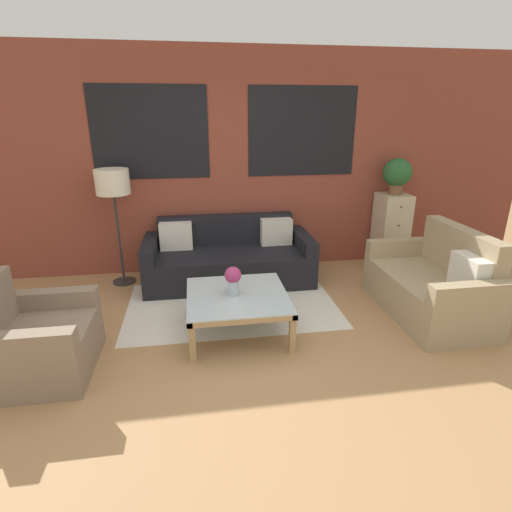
{
  "coord_description": "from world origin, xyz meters",
  "views": [
    {
      "loc": [
        -0.46,
        -2.79,
        2.03
      ],
      "look_at": [
        0.17,
        1.27,
        0.55
      ],
      "focal_mm": 28.0,
      "sensor_mm": 36.0,
      "label": 1
    }
  ],
  "objects_px": {
    "settee_vintage": "(433,286)",
    "floor_lamp": "(113,186)",
    "couch_dark": "(229,259)",
    "flower_vase": "(233,279)",
    "potted_plant": "(397,174)",
    "coffee_table": "(237,300)",
    "armchair_corner": "(35,341)",
    "drawer_cabinet": "(390,230)"
  },
  "relations": [
    {
      "from": "drawer_cabinet",
      "to": "settee_vintage",
      "type": "bearing_deg",
      "value": -98.55
    },
    {
      "from": "settee_vintage",
      "to": "coffee_table",
      "type": "bearing_deg",
      "value": -177.91
    },
    {
      "from": "armchair_corner",
      "to": "drawer_cabinet",
      "type": "bearing_deg",
      "value": 25.28
    },
    {
      "from": "floor_lamp",
      "to": "couch_dark",
      "type": "bearing_deg",
      "value": -5.2
    },
    {
      "from": "drawer_cabinet",
      "to": "couch_dark",
      "type": "bearing_deg",
      "value": -174.87
    },
    {
      "from": "floor_lamp",
      "to": "flower_vase",
      "type": "bearing_deg",
      "value": -48.77
    },
    {
      "from": "coffee_table",
      "to": "drawer_cabinet",
      "type": "height_order",
      "value": "drawer_cabinet"
    },
    {
      "from": "armchair_corner",
      "to": "potted_plant",
      "type": "relative_size",
      "value": 1.85
    },
    {
      "from": "armchair_corner",
      "to": "flower_vase",
      "type": "bearing_deg",
      "value": 12.7
    },
    {
      "from": "potted_plant",
      "to": "coffee_table",
      "type": "bearing_deg",
      "value": -146.63
    },
    {
      "from": "floor_lamp",
      "to": "potted_plant",
      "type": "height_order",
      "value": "potted_plant"
    },
    {
      "from": "settee_vintage",
      "to": "armchair_corner",
      "type": "distance_m",
      "value": 3.8
    },
    {
      "from": "armchair_corner",
      "to": "flower_vase",
      "type": "xyz_separation_m",
      "value": [
        1.66,
        0.37,
        0.29
      ]
    },
    {
      "from": "settee_vintage",
      "to": "potted_plant",
      "type": "relative_size",
      "value": 3.06
    },
    {
      "from": "settee_vintage",
      "to": "drawer_cabinet",
      "type": "xyz_separation_m",
      "value": [
        0.22,
        1.44,
        0.19
      ]
    },
    {
      "from": "settee_vintage",
      "to": "flower_vase",
      "type": "height_order",
      "value": "settee_vintage"
    },
    {
      "from": "settee_vintage",
      "to": "floor_lamp",
      "type": "distance_m",
      "value": 3.74
    },
    {
      "from": "couch_dark",
      "to": "potted_plant",
      "type": "relative_size",
      "value": 4.36
    },
    {
      "from": "armchair_corner",
      "to": "potted_plant",
      "type": "xyz_separation_m",
      "value": [
        3.99,
        1.89,
        1.0
      ]
    },
    {
      "from": "armchair_corner",
      "to": "flower_vase",
      "type": "distance_m",
      "value": 1.73
    },
    {
      "from": "couch_dark",
      "to": "floor_lamp",
      "type": "bearing_deg",
      "value": 174.8
    },
    {
      "from": "floor_lamp",
      "to": "drawer_cabinet",
      "type": "distance_m",
      "value": 3.66
    },
    {
      "from": "coffee_table",
      "to": "drawer_cabinet",
      "type": "relative_size",
      "value": 0.95
    },
    {
      "from": "couch_dark",
      "to": "settee_vintage",
      "type": "xyz_separation_m",
      "value": [
        2.05,
        -1.23,
        0.03
      ]
    },
    {
      "from": "armchair_corner",
      "to": "drawer_cabinet",
      "type": "relative_size",
      "value": 0.88
    },
    {
      "from": "floor_lamp",
      "to": "drawer_cabinet",
      "type": "xyz_separation_m",
      "value": [
        3.59,
        0.08,
        -0.72
      ]
    },
    {
      "from": "coffee_table",
      "to": "settee_vintage",
      "type": "bearing_deg",
      "value": 2.09
    },
    {
      "from": "couch_dark",
      "to": "floor_lamp",
      "type": "relative_size",
      "value": 1.45
    },
    {
      "from": "settee_vintage",
      "to": "coffee_table",
      "type": "xyz_separation_m",
      "value": [
        -2.08,
        -0.08,
        0.04
      ]
    },
    {
      "from": "settee_vintage",
      "to": "floor_lamp",
      "type": "bearing_deg",
      "value": 158.12
    },
    {
      "from": "potted_plant",
      "to": "floor_lamp",
      "type": "bearing_deg",
      "value": -178.68
    },
    {
      "from": "settee_vintage",
      "to": "coffee_table",
      "type": "height_order",
      "value": "settee_vintage"
    },
    {
      "from": "coffee_table",
      "to": "drawer_cabinet",
      "type": "distance_m",
      "value": 2.75
    },
    {
      "from": "armchair_corner",
      "to": "coffee_table",
      "type": "xyz_separation_m",
      "value": [
        1.7,
        0.37,
        0.07
      ]
    },
    {
      "from": "armchair_corner",
      "to": "coffee_table",
      "type": "distance_m",
      "value": 1.74
    },
    {
      "from": "coffee_table",
      "to": "couch_dark",
      "type": "bearing_deg",
      "value": 88.54
    },
    {
      "from": "settee_vintage",
      "to": "potted_plant",
      "type": "height_order",
      "value": "potted_plant"
    },
    {
      "from": "coffee_table",
      "to": "flower_vase",
      "type": "relative_size",
      "value": 3.39
    },
    {
      "from": "coffee_table",
      "to": "flower_vase",
      "type": "distance_m",
      "value": 0.22
    },
    {
      "from": "settee_vintage",
      "to": "flower_vase",
      "type": "distance_m",
      "value": 2.13
    },
    {
      "from": "couch_dark",
      "to": "potted_plant",
      "type": "xyz_separation_m",
      "value": [
        2.26,
        0.2,
        1.0
      ]
    },
    {
      "from": "coffee_table",
      "to": "drawer_cabinet",
      "type": "xyz_separation_m",
      "value": [
        2.3,
        1.51,
        0.16
      ]
    }
  ]
}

